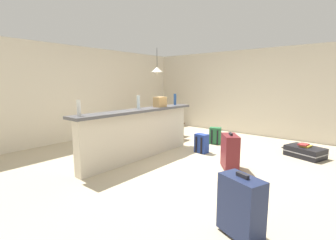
{
  "coord_description": "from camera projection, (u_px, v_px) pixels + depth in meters",
  "views": [
    {
      "loc": [
        -4.07,
        -3.01,
        1.55
      ],
      "look_at": [
        0.12,
        0.43,
        0.7
      ],
      "focal_mm": 25.8,
      "sensor_mm": 36.0,
      "label": 1
    }
  ],
  "objects": [
    {
      "name": "backpack_blue",
      "position": [
        202.0,
        144.0,
        5.36
      ],
      "size": [
        0.27,
        0.3,
        0.42
      ],
      "color": "#233D93",
      "rests_on": "ground_plane"
    },
    {
      "name": "bottle_clear",
      "position": [
        138.0,
        102.0,
        4.86
      ],
      "size": [
        0.07,
        0.07,
        0.28
      ],
      "primitive_type": "cylinder",
      "color": "silver",
      "rests_on": "bar_countertop"
    },
    {
      "name": "wall_right",
      "position": [
        230.0,
        92.0,
        7.56
      ],
      "size": [
        0.1,
        6.0,
        2.5
      ],
      "primitive_type": "cube",
      "color": "beige",
      "rests_on": "ground_plane"
    },
    {
      "name": "suitcase_upright_maroon",
      "position": [
        230.0,
        151.0,
        4.3
      ],
      "size": [
        0.49,
        0.46,
        0.67
      ],
      "color": "maroon",
      "rests_on": "ground_plane"
    },
    {
      "name": "pendant_lamp",
      "position": [
        157.0,
        70.0,
        6.81
      ],
      "size": [
        0.34,
        0.34,
        0.71
      ],
      "color": "black"
    },
    {
      "name": "grocery_bag",
      "position": [
        160.0,
        102.0,
        5.27
      ],
      "size": [
        0.26,
        0.18,
        0.22
      ],
      "primitive_type": "cube",
      "color": "tan",
      "rests_on": "bar_countertop"
    },
    {
      "name": "suitcase_flat_black",
      "position": [
        305.0,
        152.0,
        5.05
      ],
      "size": [
        0.7,
        0.89,
        0.22
      ],
      "color": "black",
      "rests_on": "ground_plane"
    },
    {
      "name": "suitcase_upright_navy",
      "position": [
        241.0,
        206.0,
        2.4
      ],
      "size": [
        0.38,
        0.5,
        0.67
      ],
      "color": "#1E284C",
      "rests_on": "ground_plane"
    },
    {
      "name": "backpack_green",
      "position": [
        215.0,
        136.0,
        6.14
      ],
      "size": [
        0.3,
        0.32,
        0.42
      ],
      "color": "#286B3D",
      "rests_on": "ground_plane"
    },
    {
      "name": "book_stack",
      "position": [
        305.0,
        145.0,
        5.03
      ],
      "size": [
        0.27,
        0.25,
        0.06
      ],
      "color": "gold",
      "rests_on": "suitcase_flat_black"
    },
    {
      "name": "ground_plane",
      "position": [
        180.0,
        156.0,
        5.23
      ],
      "size": [
        13.0,
        13.0,
        0.05
      ],
      "primitive_type": "cube",
      "color": "#BCAD8E"
    },
    {
      "name": "partition_half_wall",
      "position": [
        140.0,
        135.0,
        4.91
      ],
      "size": [
        2.8,
        0.2,
        0.97
      ],
      "primitive_type": "cube",
      "color": "beige",
      "rests_on": "ground_plane"
    },
    {
      "name": "bar_countertop",
      "position": [
        139.0,
        110.0,
        4.84
      ],
      "size": [
        2.96,
        0.4,
        0.05
      ],
      "primitive_type": "cube",
      "color": "#4C4C51",
      "rests_on": "partition_half_wall"
    },
    {
      "name": "dining_chair_near_partition",
      "position": [
        173.0,
        120.0,
        6.62
      ],
      "size": [
        0.44,
        0.44,
        0.93
      ],
      "color": "#4C331E",
      "rests_on": "ground_plane"
    },
    {
      "name": "dining_table",
      "position": [
        158.0,
        114.0,
        6.94
      ],
      "size": [
        1.1,
        0.8,
        0.74
      ],
      "color": "brown",
      "rests_on": "ground_plane"
    },
    {
      "name": "wall_back",
      "position": [
        95.0,
        93.0,
        6.95
      ],
      "size": [
        6.6,
        0.1,
        2.5
      ],
      "primitive_type": "cube",
      "color": "beige",
      "rests_on": "ground_plane"
    },
    {
      "name": "bottle_blue",
      "position": [
        175.0,
        99.0,
        5.75
      ],
      "size": [
        0.06,
        0.06,
        0.27
      ],
      "primitive_type": "cylinder",
      "color": "#284C89",
      "rests_on": "bar_countertop"
    },
    {
      "name": "bottle_white",
      "position": [
        79.0,
        108.0,
        3.84
      ],
      "size": [
        0.06,
        0.06,
        0.26
      ],
      "primitive_type": "cylinder",
      "color": "silver",
      "rests_on": "bar_countertop"
    }
  ]
}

